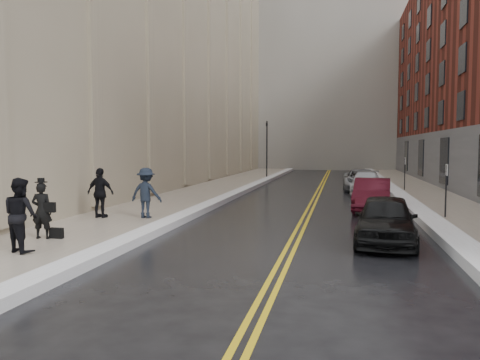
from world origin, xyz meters
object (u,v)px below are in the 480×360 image
at_px(car_black, 386,220).
at_px(pedestrian_c, 101,193).
at_px(car_silver_far, 362,180).
at_px(pedestrian_main, 42,210).
at_px(pedestrian_a, 21,215).
at_px(car_silver_near, 366,183).
at_px(pedestrian_b, 146,193).
at_px(car_maroon, 372,195).

height_order(car_black, pedestrian_c, pedestrian_c).
height_order(car_silver_far, pedestrian_main, pedestrian_main).
height_order(pedestrian_a, pedestrian_c, pedestrian_a).
height_order(car_silver_near, pedestrian_main, pedestrian_main).
height_order(car_silver_near, pedestrian_c, pedestrian_c).
xyz_separation_m(car_silver_near, pedestrian_b, (-8.91, -13.01, 0.43)).
bearing_deg(pedestrian_b, car_maroon, -145.33).
xyz_separation_m(car_silver_far, pedestrian_c, (-10.47, -15.63, 0.41)).
height_order(car_black, car_silver_near, car_black).
bearing_deg(car_silver_far, pedestrian_main, -117.93).
bearing_deg(pedestrian_main, pedestrian_c, -94.84).
distance_m(pedestrian_main, pedestrian_b, 4.71).
bearing_deg(pedestrian_b, pedestrian_a, 87.19).
bearing_deg(car_silver_far, car_maroon, -90.71).
bearing_deg(car_silver_far, pedestrian_b, -120.61).
bearing_deg(car_black, pedestrian_a, -153.23).
bearing_deg(car_maroon, pedestrian_a, -124.86).
relative_size(car_black, pedestrian_a, 2.19).
distance_m(car_silver_near, pedestrian_main, 20.31).
relative_size(pedestrian_main, pedestrian_a, 0.87).
relative_size(car_silver_far, pedestrian_main, 3.00).
relative_size(car_maroon, pedestrian_b, 2.30).
bearing_deg(car_silver_near, car_maroon, -88.77).
height_order(car_silver_far, pedestrian_c, pedestrian_c).
height_order(car_maroon, car_silver_far, car_maroon).
bearing_deg(pedestrian_b, pedestrian_c, 15.33).
distance_m(car_black, car_maroon, 7.47).
xyz_separation_m(car_black, car_silver_far, (0.05, 17.70, -0.02)).
distance_m(car_silver_far, pedestrian_b, 17.61).
distance_m(car_maroon, car_silver_near, 7.94).
distance_m(car_black, pedestrian_c, 10.62).
distance_m(car_maroon, pedestrian_main, 13.95).
relative_size(car_black, car_silver_near, 0.90).
distance_m(car_black, pedestrian_main, 10.26).
bearing_deg(car_black, car_silver_far, 94.75).
distance_m(car_silver_far, pedestrian_main, 22.23).
bearing_deg(car_maroon, pedestrian_c, -147.32).
bearing_deg(car_black, pedestrian_b, 169.46).
xyz_separation_m(car_black, pedestrian_main, (-10.04, -2.11, 0.27)).
bearing_deg(car_maroon, car_silver_far, 95.66).
bearing_deg(pedestrian_main, car_silver_near, -130.36).
distance_m(car_maroon, pedestrian_b, 10.13).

